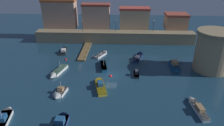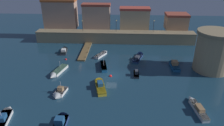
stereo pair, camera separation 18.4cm
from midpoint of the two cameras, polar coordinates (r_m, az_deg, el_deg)
ground_plane at (r=48.51m, az=-0.10°, el=-3.50°), size 124.43×124.43×0.00m
quay_wall at (r=68.50m, az=0.89°, el=7.07°), size 50.36×3.99×3.61m
old_town_backdrop at (r=71.20m, az=-2.11°, el=12.43°), size 47.37×5.82×9.51m
fortress_tower at (r=54.68m, az=25.83°, el=2.97°), size 8.75×8.75×9.70m
pier_dock at (r=61.95m, az=-7.14°, el=3.23°), size 1.98×13.35×0.70m
quay_lamp_0 at (r=68.44m, az=-7.91°, el=10.40°), size 0.32×0.32×3.46m
quay_lamp_1 at (r=67.26m, az=1.22°, el=10.49°), size 0.32×0.32×3.71m
quay_lamp_2 at (r=67.94m, az=11.28°, el=10.19°), size 0.32×0.32×3.76m
moored_boat_0 at (r=40.98m, az=22.05°, el=-10.96°), size 2.08×7.26×1.54m
moored_boat_1 at (r=58.37m, az=7.35°, el=1.85°), size 3.80×7.15×1.58m
moored_boat_2 at (r=50.88m, az=-14.43°, el=-2.40°), size 3.30×6.95×3.01m
moored_boat_3 at (r=49.41m, az=6.66°, el=-2.61°), size 1.22×4.24×1.63m
moored_boat_4 at (r=44.41m, az=-3.19°, el=-5.83°), size 3.23×7.20×1.91m
moored_boat_5 at (r=36.23m, az=-13.28°, el=-14.77°), size 1.90×4.61×2.31m
moored_boat_6 at (r=59.32m, az=-2.51°, el=2.47°), size 3.90×5.71×1.37m
moored_boat_7 at (r=63.08m, az=-12.67°, el=3.41°), size 2.21×5.81×1.65m
moored_boat_8 at (r=42.95m, az=-13.96°, el=-7.96°), size 2.43×4.32×3.13m
moored_boat_9 at (r=39.97m, az=-26.98°, el=-13.07°), size 2.89×7.47×3.09m
moored_boat_10 at (r=52.68m, az=-2.27°, el=-0.48°), size 2.38×6.79×2.71m
moored_boat_11 at (r=54.87m, az=16.47°, el=-0.34°), size 1.87×6.12×2.12m
mooring_buoy_0 at (r=48.37m, az=-0.29°, el=-3.60°), size 0.71×0.71×0.71m
mooring_buoy_1 at (r=57.86m, az=-12.25°, el=0.92°), size 0.62×0.62×0.62m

